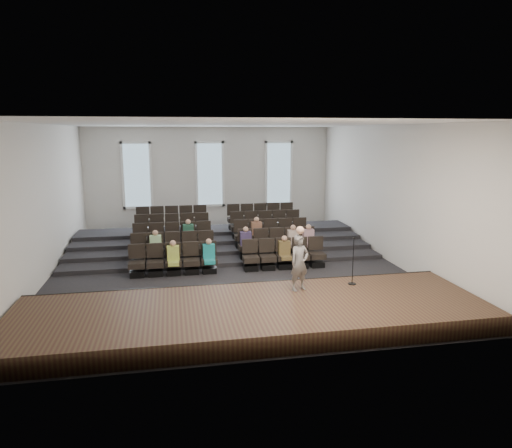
{
  "coord_description": "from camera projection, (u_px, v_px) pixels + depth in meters",
  "views": [
    {
      "loc": [
        -1.93,
        -15.65,
        4.72
      ],
      "look_at": [
        1.11,
        0.5,
        1.42
      ],
      "focal_mm": 32.0,
      "sensor_mm": 36.0,
      "label": 1
    }
  ],
  "objects": [
    {
      "name": "audience",
      "position": [
        236.0,
        242.0,
        16.59
      ],
      "size": [
        6.05,
        2.64,
        1.1
      ],
      "color": "#A9BA4A",
      "rests_on": "seating_rows"
    },
    {
      "name": "wall_right",
      "position": [
        388.0,
        193.0,
        16.96
      ],
      "size": [
        0.04,
        14.0,
        5.0
      ],
      "primitive_type": "cube",
      "color": "silver",
      "rests_on": "ground"
    },
    {
      "name": "speaker",
      "position": [
        299.0,
        263.0,
        12.31
      ],
      "size": [
        0.65,
        0.53,
        1.53
      ],
      "primitive_type": "imported",
      "rotation": [
        0.0,
        0.0,
        0.34
      ],
      "color": "slate",
      "rests_on": "stage"
    },
    {
      "name": "stage_lip",
      "position": [
        243.0,
        291.0,
        13.1
      ],
      "size": [
        11.8,
        0.06,
        0.52
      ],
      "primitive_type": "cube",
      "color": "black",
      "rests_on": "ground"
    },
    {
      "name": "risers",
      "position": [
        219.0,
        241.0,
        19.38
      ],
      "size": [
        11.8,
        4.8,
        0.6
      ],
      "color": "black",
      "rests_on": "ground"
    },
    {
      "name": "stage",
      "position": [
        254.0,
        315.0,
        11.4
      ],
      "size": [
        11.8,
        3.6,
        0.5
      ],
      "primitive_type": "cube",
      "color": "#41311C",
      "rests_on": "ground"
    },
    {
      "name": "seating_rows",
      "position": [
        223.0,
        238.0,
        17.71
      ],
      "size": [
        6.8,
        4.7,
        1.67
      ],
      "color": "black",
      "rests_on": "ground"
    },
    {
      "name": "wall_front",
      "position": [
        271.0,
        246.0,
        9.1
      ],
      "size": [
        12.0,
        0.04,
        5.0
      ],
      "primitive_type": "cube",
      "color": "silver",
      "rests_on": "ground"
    },
    {
      "name": "mic_stand",
      "position": [
        353.0,
        270.0,
        12.86
      ],
      "size": [
        0.23,
        0.23,
        1.38
      ],
      "color": "black",
      "rests_on": "stage"
    },
    {
      "name": "wall_back",
      "position": [
        210.0,
        178.0,
        22.63
      ],
      "size": [
        12.0,
        0.04,
        5.0
      ],
      "primitive_type": "cube",
      "color": "silver",
      "rests_on": "ground"
    },
    {
      "name": "windows",
      "position": [
        210.0,
        174.0,
        22.53
      ],
      "size": [
        8.44,
        0.1,
        3.24
      ],
      "color": "white",
      "rests_on": "wall_back"
    },
    {
      "name": "wall_left",
      "position": [
        43.0,
        202.0,
        14.78
      ],
      "size": [
        0.04,
        14.0,
        5.0
      ],
      "primitive_type": "cube",
      "color": "silver",
      "rests_on": "ground"
    },
    {
      "name": "ceiling",
      "position": [
        226.0,
        124.0,
        15.37
      ],
      "size": [
        12.0,
        14.0,
        0.02
      ],
      "primitive_type": "cube",
      "color": "white",
      "rests_on": "ground"
    },
    {
      "name": "ground",
      "position": [
        228.0,
        267.0,
        16.36
      ],
      "size": [
        14.0,
        14.0,
        0.0
      ],
      "primitive_type": "plane",
      "color": "black",
      "rests_on": "ground"
    }
  ]
}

